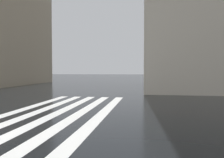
# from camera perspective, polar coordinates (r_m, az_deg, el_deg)

# --- Properties ---
(zebra_crossing) EXTENTS (13.00, 4.50, 0.01)m
(zebra_crossing) POSITION_cam_1_polar(r_m,az_deg,el_deg) (10.19, -14.12, -8.54)
(zebra_crossing) COLOR silver
(zebra_crossing) RESTS_ON ground_plane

